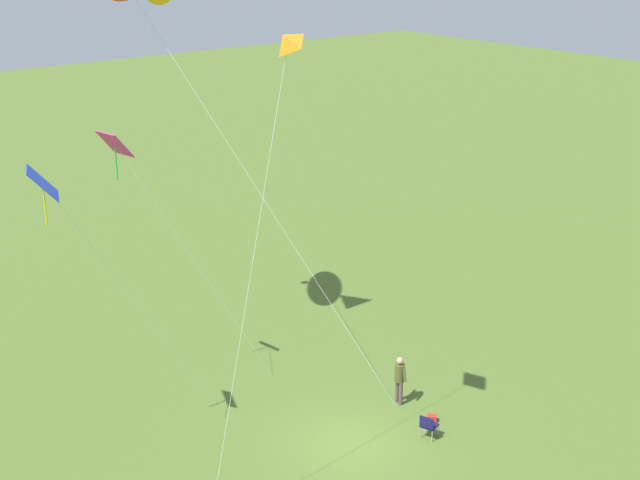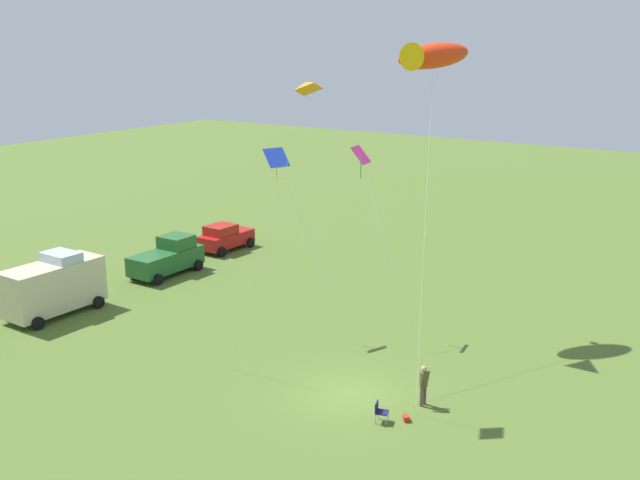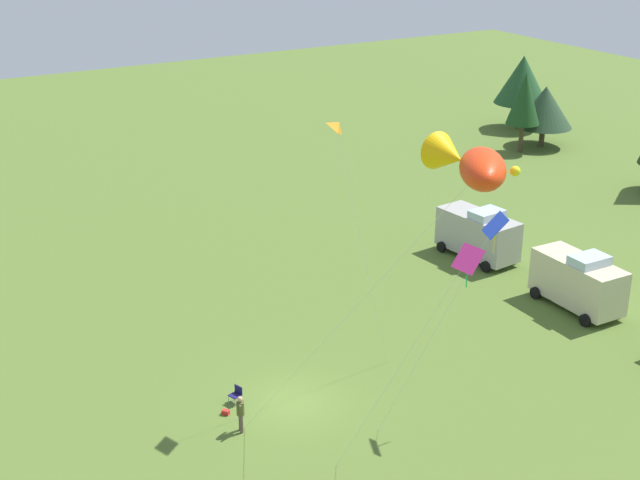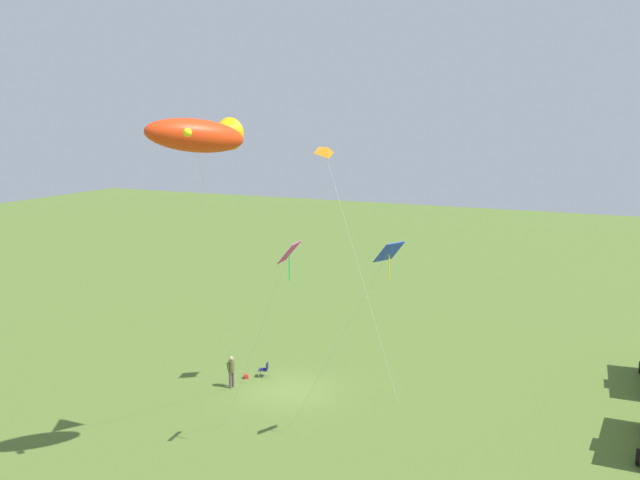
# 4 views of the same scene
# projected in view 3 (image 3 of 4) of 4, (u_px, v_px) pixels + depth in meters

# --- Properties ---
(ground_plane) EXTENTS (160.00, 160.00, 0.00)m
(ground_plane) POSITION_uv_depth(u_px,v_px,m) (292.00, 403.00, 40.60)
(ground_plane) COLOR #4F6929
(person_kite_flyer) EXTENTS (0.63, 0.39, 1.74)m
(person_kite_flyer) POSITION_uv_depth(u_px,v_px,m) (240.00, 411.00, 38.10)
(person_kite_flyer) COLOR brown
(person_kite_flyer) RESTS_ON ground
(folding_chair) EXTENTS (0.60, 0.60, 0.82)m
(folding_chair) POSITION_uv_depth(u_px,v_px,m) (236.00, 393.00, 40.42)
(folding_chair) COLOR #17154B
(folding_chair) RESTS_ON ground
(backpack_on_grass) EXTENTS (0.39, 0.37, 0.22)m
(backpack_on_grass) POSITION_uv_depth(u_px,v_px,m) (226.00, 412.00, 39.66)
(backpack_on_grass) COLOR red
(backpack_on_grass) RESTS_ON ground
(van_motorhome_grey) EXTENTS (5.59, 3.04, 3.34)m
(van_motorhome_grey) POSITION_uv_depth(u_px,v_px,m) (478.00, 233.00, 55.61)
(van_motorhome_grey) COLOR #A7A49D
(van_motorhome_grey) RESTS_ON ground
(van_camper_beige) EXTENTS (5.44, 2.68, 3.34)m
(van_camper_beige) POSITION_uv_depth(u_px,v_px,m) (578.00, 280.00, 49.04)
(van_camper_beige) COLOR beige
(van_camper_beige) RESTS_ON ground
(treeline_distant) EXTENTS (38.15, 10.49, 8.43)m
(treeline_distant) POSITION_uv_depth(u_px,v_px,m) (638.00, 119.00, 70.35)
(treeline_distant) COLOR #463F26
(treeline_distant) RESTS_ON ground
(kite_large_fish) EXTENTS (11.46, 6.01, 14.50)m
(kite_large_fish) POSITION_uv_depth(u_px,v_px,m) (474.00, 165.00, 28.35)
(kite_large_fish) COLOR red
(kite_large_fish) RESTS_ON ground
(kite_delta_orange) EXTENTS (1.68, 4.03, 13.02)m
(kite_delta_orange) POSITION_uv_depth(u_px,v_px,m) (339.00, 127.00, 36.78)
(kite_delta_orange) COLOR orange
(kite_delta_orange) RESTS_ON ground
(kite_diamond_rainbow) EXTENTS (2.59, 4.95, 9.38)m
(kite_diamond_rainbow) POSITION_uv_depth(u_px,v_px,m) (465.00, 264.00, 33.37)
(kite_diamond_rainbow) COLOR #DF2E91
(kite_diamond_rainbow) RESTS_ON ground
(kite_diamond_blue) EXTENTS (1.52, 5.61, 9.28)m
(kite_diamond_blue) POSITION_uv_depth(u_px,v_px,m) (493.00, 230.00, 36.90)
(kite_diamond_blue) COLOR blue
(kite_diamond_blue) RESTS_ON ground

